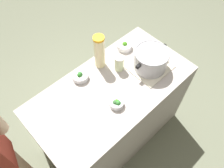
{
  "coord_description": "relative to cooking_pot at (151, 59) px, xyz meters",
  "views": [
    {
      "loc": [
        0.69,
        0.73,
        2.38
      ],
      "look_at": [
        0.0,
        0.0,
        0.95
      ],
      "focal_mm": 36.06,
      "sensor_mm": 36.0,
      "label": 1
    }
  ],
  "objects": [
    {
      "name": "lemonade_pitcher",
      "position": [
        0.29,
        -0.31,
        0.06
      ],
      "size": [
        0.09,
        0.09,
        0.32
      ],
      "color": "#F7E6A6",
      "rests_on": "counter_slab"
    },
    {
      "name": "broccoli_bowl_back",
      "position": [
        -0.0,
        -0.3,
        -0.07
      ],
      "size": [
        0.13,
        0.13,
        0.08
      ],
      "color": "silver",
      "rests_on": "counter_slab"
    },
    {
      "name": "counter_slab",
      "position": [
        0.38,
        -0.06,
        -0.55
      ],
      "size": [
        1.37,
        0.71,
        0.9
      ],
      "primitive_type": "cube",
      "color": "#A39A94",
      "rests_on": "ground_plane"
    },
    {
      "name": "dish_cloth",
      "position": [
        0.0,
        0.0,
        -0.09
      ],
      "size": [
        0.32,
        0.31,
        0.01
      ],
      "primitive_type": "cube",
      "color": "beige",
      "rests_on": "counter_slab"
    },
    {
      "name": "ground_plane",
      "position": [
        0.38,
        -0.06,
        -0.99
      ],
      "size": [
        8.0,
        8.0,
        0.0
      ],
      "primitive_type": "plane",
      "color": "#666A55"
    },
    {
      "name": "mason_jar",
      "position": [
        0.2,
        -0.16,
        -0.03
      ],
      "size": [
        0.08,
        0.08,
        0.14
      ],
      "color": "beige",
      "rests_on": "counter_slab"
    },
    {
      "name": "cooking_pot",
      "position": [
        0.0,
        0.0,
        0.0
      ],
      "size": [
        0.35,
        0.28,
        0.17
      ],
      "color": "#B7B7BC",
      "rests_on": "dish_cloth"
    },
    {
      "name": "broccoli_bowl_front",
      "position": [
        0.46,
        0.08,
        -0.07
      ],
      "size": [
        0.11,
        0.11,
        0.07
      ],
      "color": "silver",
      "rests_on": "counter_slab"
    },
    {
      "name": "broccoli_bowl_center",
      "position": [
        0.5,
        -0.31,
        -0.07
      ],
      "size": [
        0.13,
        0.13,
        0.08
      ],
      "color": "silver",
      "rests_on": "counter_slab"
    }
  ]
}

